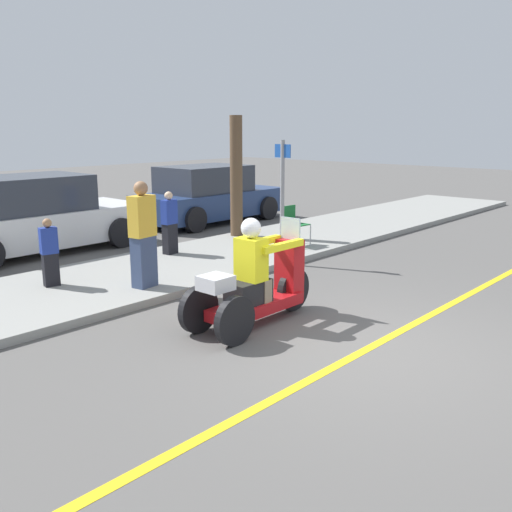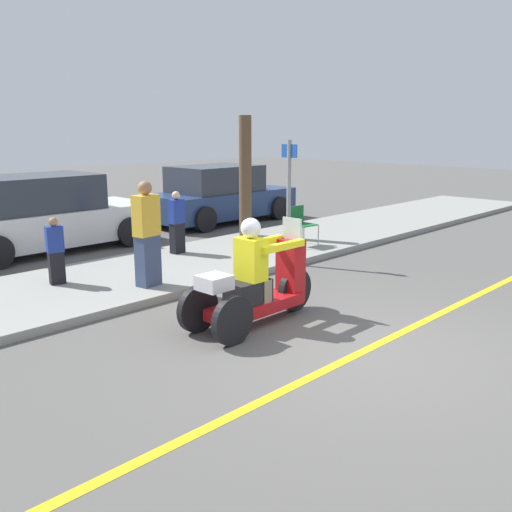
# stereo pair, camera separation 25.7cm
# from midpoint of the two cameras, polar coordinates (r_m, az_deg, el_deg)

# --- Properties ---
(ground_plane) EXTENTS (60.00, 60.00, 0.00)m
(ground_plane) POSITION_cam_midpoint_polar(r_m,az_deg,el_deg) (6.89, 11.89, -9.27)
(ground_plane) COLOR #565451
(lane_stripe) EXTENTS (24.00, 0.12, 0.01)m
(lane_stripe) POSITION_cam_midpoint_polar(r_m,az_deg,el_deg) (6.72, 10.91, -9.77)
(lane_stripe) COLOR gold
(lane_stripe) RESTS_ON ground
(sidewalk_strip) EXTENTS (28.00, 2.80, 0.12)m
(sidewalk_strip) POSITION_cam_midpoint_polar(r_m,az_deg,el_deg) (9.95, -11.02, -1.94)
(sidewalk_strip) COLOR gray
(sidewalk_strip) RESTS_ON ground
(motorcycle_trike) EXTENTS (2.13, 0.74, 1.43)m
(motorcycle_trike) POSITION_cam_midpoint_polar(r_m,az_deg,el_deg) (7.46, 0.98, -3.05)
(motorcycle_trike) COLOR black
(motorcycle_trike) RESTS_ON ground
(spectator_mid_group) EXTENTS (0.30, 0.19, 1.22)m
(spectator_mid_group) POSITION_cam_midpoint_polar(r_m,az_deg,el_deg) (11.20, -7.27, 3.24)
(spectator_mid_group) COLOR black
(spectator_mid_group) RESTS_ON sidewalk_strip
(spectator_by_tree) EXTENTS (0.42, 0.29, 1.64)m
(spectator_by_tree) POSITION_cam_midpoint_polar(r_m,az_deg,el_deg) (8.91, -10.04, 1.98)
(spectator_by_tree) COLOR #38476B
(spectator_by_tree) RESTS_ON sidewalk_strip
(spectator_near_curb) EXTENTS (0.28, 0.20, 1.07)m
(spectator_near_curb) POSITION_cam_midpoint_polar(r_m,az_deg,el_deg) (9.42, -18.68, 0.37)
(spectator_near_curb) COLOR black
(spectator_near_curb) RESTS_ON sidewalk_strip
(folding_chair_set_back) EXTENTS (0.49, 0.49, 0.82)m
(folding_chair_set_back) POSITION_cam_midpoint_polar(r_m,az_deg,el_deg) (11.91, 5.04, 3.46)
(folding_chair_set_back) COLOR #A5A8AD
(folding_chair_set_back) RESTS_ON sidewalk_strip
(parked_car_lot_right) EXTENTS (4.44, 2.02, 1.59)m
(parked_car_lot_right) POSITION_cam_midpoint_polar(r_m,az_deg,el_deg) (12.62, -20.01, 3.81)
(parked_car_lot_right) COLOR silver
(parked_car_lot_right) RESTS_ON ground
(parked_car_lot_left) EXTENTS (4.20, 1.96, 1.53)m
(parked_car_lot_left) POSITION_cam_midpoint_polar(r_m,az_deg,el_deg) (15.54, -3.19, 6.05)
(parked_car_lot_left) COLOR navy
(parked_car_lot_left) RESTS_ON ground
(tree_trunk) EXTENTS (0.28, 0.28, 2.68)m
(tree_trunk) POSITION_cam_midpoint_polar(r_m,az_deg,el_deg) (12.87, -0.50, 7.95)
(tree_trunk) COLOR brown
(tree_trunk) RESTS_ON sidewalk_strip
(street_sign) EXTENTS (0.08, 0.36, 2.20)m
(street_sign) POSITION_cam_midpoint_polar(r_m,az_deg,el_deg) (10.60, 3.99, 6.10)
(street_sign) COLOR gray
(street_sign) RESTS_ON sidewalk_strip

